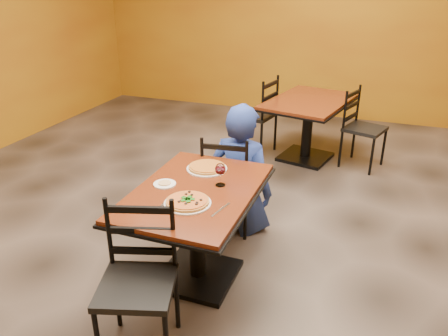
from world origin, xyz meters
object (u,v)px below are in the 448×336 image
at_px(table_main, 196,214).
at_px(plate_main, 188,203).
at_px(table_second, 308,115).
at_px(chair_main_far, 229,181).
at_px(pizza_far, 207,167).
at_px(wine_glass, 220,174).
at_px(pizza_main, 188,201).
at_px(side_plate, 165,184).
at_px(chair_second_right, 365,129).
at_px(plate_far, 207,169).
at_px(diner, 241,168).
at_px(chair_main_near, 137,287).
at_px(chair_second_left, 255,115).

height_order(table_main, plate_main, plate_main).
height_order(table_second, chair_main_far, chair_main_far).
bearing_deg(pizza_far, wine_glass, -48.74).
relative_size(pizza_main, side_plate, 1.77).
bearing_deg(pizza_far, side_plate, -117.10).
xyz_separation_m(chair_main_far, pizza_main, (0.07, -0.99, 0.32)).
xyz_separation_m(chair_second_right, plate_far, (-1.04, -2.28, 0.30)).
bearing_deg(pizza_main, pizza_far, 99.38).
bearing_deg(table_main, diner, 85.81).
distance_m(chair_main_near, diner, 1.61).
bearing_deg(chair_second_right, chair_second_left, 107.83).
relative_size(plate_main, wine_glass, 1.72).
bearing_deg(wine_glass, chair_main_far, 104.61).
relative_size(chair_main_far, chair_second_right, 0.99).
relative_size(chair_second_left, plate_far, 3.15).
bearing_deg(plate_main, pizza_main, 0.00).
bearing_deg(diner, pizza_main, 94.96).
height_order(table_main, plate_far, plate_far).
bearing_deg(chair_main_near, chair_second_left, 77.58).
bearing_deg(chair_second_left, table_second, 101.06).
height_order(plate_main, pizza_far, pizza_far).
xyz_separation_m(chair_second_left, wine_glass, (0.48, -2.50, 0.35)).
xyz_separation_m(chair_second_right, plate_main, (-0.95, -2.83, 0.30)).
bearing_deg(pizza_main, diner, 88.60).
bearing_deg(chair_main_far, table_second, -108.36).
bearing_deg(chair_main_far, pizza_far, 79.75).
height_order(table_main, chair_second_left, chair_second_left).
distance_m(chair_second_left, chair_second_right, 1.33).
distance_m(plate_far, wine_glass, 0.31).
distance_m(plate_main, pizza_far, 0.56).
relative_size(chair_main_far, side_plate, 5.67).
distance_m(chair_second_right, wine_glass, 2.66).
xyz_separation_m(table_main, chair_main_near, (-0.04, -0.76, -0.08)).
relative_size(chair_second_left, side_plate, 6.10).
distance_m(table_main, table_second, 2.64).
bearing_deg(plate_far, table_second, 80.57).
bearing_deg(pizza_main, chair_main_near, -98.21).
height_order(diner, pizza_far, diner).
xyz_separation_m(chair_second_right, pizza_main, (-0.95, -2.83, 0.31)).
height_order(chair_second_left, plate_far, chair_second_left).
bearing_deg(side_plate, chair_main_far, 75.69).
bearing_deg(chair_main_far, table_main, 85.07).
xyz_separation_m(chair_main_far, side_plate, (-0.20, -0.79, 0.30)).
height_order(diner, plate_main, diner).
xyz_separation_m(chair_main_near, plate_main, (0.08, 0.55, 0.28)).
distance_m(diner, plate_main, 1.06).
bearing_deg(table_main, chair_second_left, 97.45).
height_order(table_main, wine_glass, wine_glass).
bearing_deg(table_second, wine_glass, -94.20).
relative_size(chair_main_near, pizza_far, 3.38).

